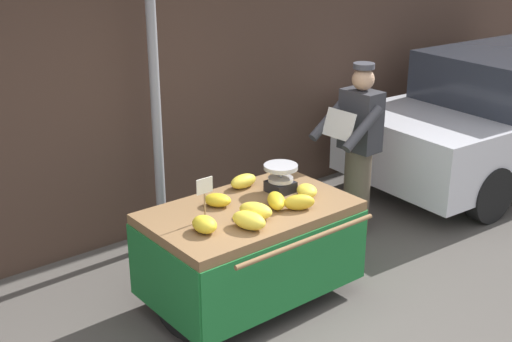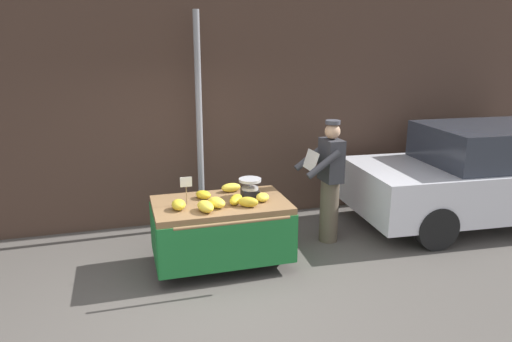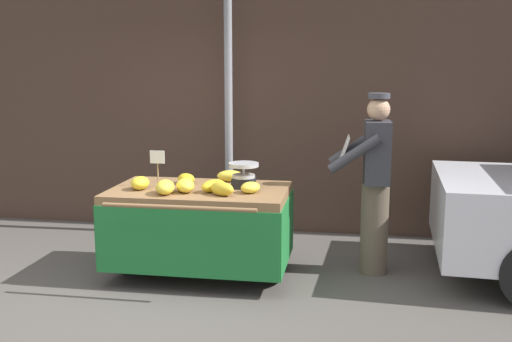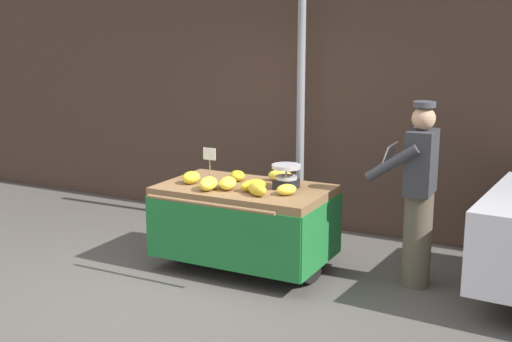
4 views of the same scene
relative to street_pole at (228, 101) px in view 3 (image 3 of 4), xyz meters
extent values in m
plane|color=#514C47|center=(-0.22, -2.22, -1.57)|extent=(60.00, 60.00, 0.00)
cube|color=#473328|center=(-0.22, 0.41, 0.60)|extent=(16.00, 0.24, 4.35)
cylinder|color=gray|center=(0.00, 0.00, 0.00)|extent=(0.09, 0.09, 3.15)
cube|color=olive|center=(0.01, -1.35, -0.77)|extent=(1.62, 0.98, 0.08)
cylinder|color=black|center=(-0.72, -1.35, -1.19)|extent=(0.05, 0.77, 0.77)
cylinder|color=#B7B7BC|center=(-0.75, -1.35, -1.19)|extent=(0.01, 0.14, 0.14)
cylinder|color=black|center=(0.74, -1.35, -1.19)|extent=(0.05, 0.77, 0.77)
cylinder|color=#B7B7BC|center=(0.77, -1.35, -1.19)|extent=(0.01, 0.14, 0.14)
cylinder|color=#4C4742|center=(0.01, -0.94, -1.19)|extent=(0.05, 0.05, 0.76)
cube|color=#1E7233|center=(0.01, -1.84, -1.11)|extent=(1.62, 0.02, 0.60)
cube|color=#1E7233|center=(0.01, -0.86, -1.11)|extent=(1.62, 0.02, 0.60)
cube|color=#1E7233|center=(-0.80, -1.35, -1.11)|extent=(0.02, 0.98, 0.60)
cube|color=#1E7233|center=(0.82, -1.35, -1.11)|extent=(0.02, 0.98, 0.60)
cylinder|color=olive|center=(0.01, -2.02, -0.75)|extent=(1.30, 0.04, 0.04)
cube|color=black|center=(0.41, -1.25, -0.68)|extent=(0.20, 0.20, 0.09)
cylinder|color=#B7B7BC|center=(0.41, -1.25, -0.58)|extent=(0.02, 0.02, 0.11)
cylinder|color=#B7B7BC|center=(0.41, -1.25, -0.51)|extent=(0.28, 0.28, 0.04)
cylinder|color=#B7B7BC|center=(0.41, -1.25, -0.62)|extent=(0.21, 0.21, 0.03)
cylinder|color=#997A51|center=(-0.40, -1.32, -0.62)|extent=(0.01, 0.01, 0.22)
cube|color=white|center=(-0.40, -1.33, -0.45)|extent=(0.14, 0.01, 0.12)
ellipsoid|color=yellow|center=(0.51, -1.46, -0.68)|extent=(0.22, 0.25, 0.10)
ellipsoid|color=gold|center=(-0.17, -1.17, -0.68)|extent=(0.25, 0.26, 0.10)
ellipsoid|color=gold|center=(0.28, -1.62, -0.67)|extent=(0.27, 0.23, 0.12)
ellipsoid|color=yellow|center=(-0.08, -1.53, -0.67)|extent=(0.25, 0.31, 0.12)
ellipsoid|color=gold|center=(0.17, -1.47, -0.67)|extent=(0.26, 0.30, 0.11)
ellipsoid|color=yellow|center=(-0.51, -1.49, -0.67)|extent=(0.16, 0.21, 0.12)
ellipsoid|color=yellow|center=(-0.23, -1.64, -0.67)|extent=(0.23, 0.31, 0.13)
ellipsoid|color=yellow|center=(0.22, -0.99, -0.67)|extent=(0.27, 0.16, 0.11)
cylinder|color=brown|center=(1.62, -1.00, -1.13)|extent=(0.26, 0.26, 0.88)
cube|color=#333338|center=(1.62, -1.00, -0.40)|extent=(0.24, 0.39, 0.58)
sphere|color=tan|center=(1.62, -1.00, -0.01)|extent=(0.21, 0.21, 0.21)
cylinder|color=#3F3F47|center=(1.62, -1.00, 0.12)|extent=(0.20, 0.20, 0.05)
cylinder|color=#333338|center=(1.41, -1.22, -0.39)|extent=(0.48, 0.10, 0.37)
cylinder|color=#333338|center=(1.40, -0.80, -0.39)|extent=(0.48, 0.10, 0.37)
cube|color=silver|center=(1.32, -1.01, -0.38)|extent=(0.10, 0.34, 0.25)
cylinder|color=black|center=(2.99, -0.10, -1.27)|extent=(0.61, 0.22, 0.60)
camera|label=1|loc=(-2.96, -5.12, 1.41)|focal=47.18mm
camera|label=2|loc=(-1.10, -6.73, 1.16)|focal=33.45mm
camera|label=3|loc=(1.39, -6.47, 0.38)|focal=40.98mm
camera|label=4|loc=(3.01, -6.91, 0.81)|focal=47.20mm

